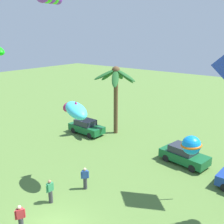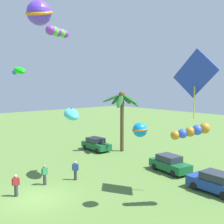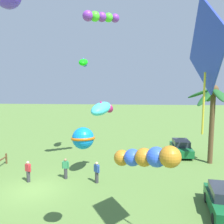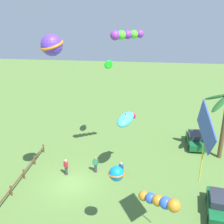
# 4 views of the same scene
# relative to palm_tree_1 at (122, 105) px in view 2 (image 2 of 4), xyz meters

# --- Properties ---
(ground_plane) EXTENTS (120.00, 120.00, 0.00)m
(ground_plane) POSITION_rel_palm_tree_1_xyz_m (6.46, -13.95, -5.47)
(ground_plane) COLOR #567A38
(palm_tree_1) EXTENTS (4.44, 4.26, 7.11)m
(palm_tree_1) POSITION_rel_palm_tree_1_xyz_m (0.00, 0.00, 0.00)
(palm_tree_1) COLOR brown
(palm_tree_1) RESTS_ON ground
(parked_car_0) EXTENTS (4.10, 2.23, 1.51)m
(parked_car_0) POSITION_rel_palm_tree_1_xyz_m (8.61, -2.01, -4.72)
(parked_car_0) COLOR #145B2D
(parked_car_0) RESTS_ON ground
(parked_car_1) EXTENTS (3.97, 1.86, 1.51)m
(parked_car_1) POSITION_rel_palm_tree_1_xyz_m (13.81, -3.38, -4.72)
(parked_car_1) COLOR navy
(parked_car_1) RESTS_ON ground
(parked_car_2) EXTENTS (3.92, 1.78, 1.51)m
(parked_car_2) POSITION_rel_palm_tree_1_xyz_m (-2.33, -2.13, -4.72)
(parked_car_2) COLOR #145B2D
(parked_car_2) RESTS_ON ground
(spectator_0) EXTENTS (0.42, 0.44, 1.59)m
(spectator_0) POSITION_rel_palm_tree_1_xyz_m (4.95, -9.74, -4.65)
(spectator_0) COLOR #38383D
(spectator_0) RESTS_ON ground
(spectator_1) EXTENTS (0.26, 0.55, 1.59)m
(spectator_1) POSITION_rel_palm_tree_1_xyz_m (4.34, -12.21, -4.65)
(spectator_1) COLOR #38383D
(spectator_1) RESTS_ON ground
(spectator_2) EXTENTS (0.37, 0.51, 1.59)m
(spectator_2) POSITION_rel_palm_tree_1_xyz_m (5.13, -14.82, -4.65)
(spectator_2) COLOR #38383D
(spectator_2) RESTS_ON ground
(kite_ball_0) EXTENTS (1.35, 1.34, 0.93)m
(kite_ball_0) POSITION_rel_palm_tree_1_xyz_m (11.95, -9.39, -0.42)
(kite_ball_0) COLOR #1086EA
(kite_fish_1) EXTENTS (1.98, 0.93, 0.95)m
(kite_fish_1) POSITION_rel_palm_tree_1_xyz_m (-1.25, -11.74, 3.68)
(kite_fish_1) COLOR #11DF11
(kite_tube_2) EXTENTS (1.77, 2.16, 1.07)m
(kite_tube_2) POSITION_rel_palm_tree_1_xyz_m (14.03, -6.84, -0.53)
(kite_tube_2) COLOR #C47D1F
(kite_ball_3) EXTENTS (2.27, 2.27, 1.47)m
(kite_ball_3) POSITION_rel_palm_tree_1_xyz_m (8.15, -14.20, 6.69)
(kite_ball_3) COLOR #6237EA
(kite_diamond_4) EXTENTS (3.55, 0.80, 4.90)m
(kite_diamond_4) POSITION_rel_palm_tree_1_xyz_m (12.74, -4.70, 3.10)
(kite_diamond_4) COLOR #283CBD
(kite_fish_5) EXTENTS (2.87, 1.94, 1.26)m
(kite_fish_5) POSITION_rel_palm_tree_1_xyz_m (3.95, -9.45, -0.08)
(kite_fish_5) COLOR #43D7EE
(kite_tube_6) EXTENTS (1.82, 2.77, 0.82)m
(kite_tube_6) POSITION_rel_palm_tree_1_xyz_m (2.33, -9.73, 6.90)
(kite_tube_6) COLOR purple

